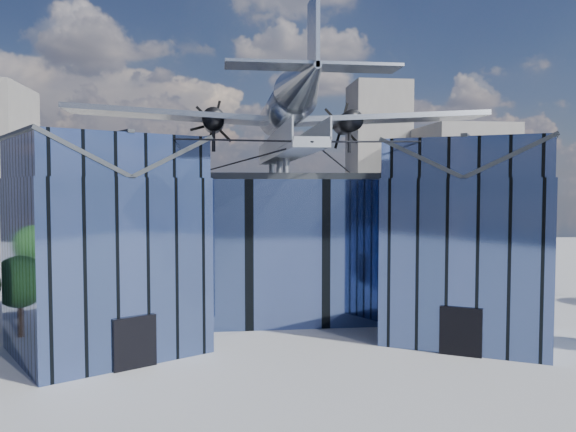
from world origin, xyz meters
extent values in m
plane|color=gray|center=(0.00, 0.00, 0.00)|extent=(120.00, 120.00, 0.00)
cube|color=#45588C|center=(0.00, 9.00, 4.75)|extent=(28.00, 14.00, 9.50)
cube|color=#272A2F|center=(0.00, 9.00, 9.70)|extent=(28.00, 14.00, 0.40)
cube|color=#45588C|center=(-10.50, -1.00, 4.75)|extent=(11.79, 11.43, 9.50)
cube|color=#45588C|center=(-10.50, -1.00, 10.60)|extent=(11.56, 11.20, 2.20)
cube|color=#272A2F|center=(-12.45, -2.12, 10.60)|extent=(7.98, 9.23, 2.40)
cube|color=#272A2F|center=(-8.55, 0.12, 10.60)|extent=(7.98, 9.23, 2.40)
cube|color=#272A2F|center=(-10.50, -1.00, 11.75)|extent=(4.30, 7.10, 0.18)
cube|color=black|center=(-8.48, -4.51, 1.30)|extent=(2.03, 1.32, 2.60)
cube|color=black|center=(-6.60, 1.25, 4.75)|extent=(0.34, 0.34, 9.50)
cube|color=#45588C|center=(10.50, -1.00, 4.75)|extent=(11.79, 11.43, 9.50)
cube|color=#45588C|center=(10.50, -1.00, 10.60)|extent=(11.56, 11.20, 2.20)
cube|color=#272A2F|center=(8.55, 0.12, 10.60)|extent=(7.98, 9.23, 2.40)
cube|color=#272A2F|center=(12.45, -2.12, 10.60)|extent=(7.98, 9.23, 2.40)
cube|color=#272A2F|center=(10.50, -1.00, 11.75)|extent=(4.30, 7.10, 0.18)
cube|color=black|center=(8.48, -4.51, 1.30)|extent=(2.03, 1.32, 2.60)
cube|color=black|center=(6.60, 1.25, 4.75)|extent=(0.34, 0.34, 9.50)
cube|color=#92969E|center=(0.00, 3.50, 11.10)|extent=(1.80, 21.00, 0.50)
cube|color=#92969E|center=(-0.90, 3.50, 11.75)|extent=(0.08, 21.00, 1.10)
cube|color=#92969E|center=(0.90, 3.50, 11.75)|extent=(0.08, 21.00, 1.10)
cylinder|color=#92969E|center=(0.00, 13.00, 10.43)|extent=(0.44, 0.44, 1.35)
cylinder|color=#92969E|center=(0.00, 7.00, 10.43)|extent=(0.44, 0.44, 1.35)
cylinder|color=#92969E|center=(0.00, 3.00, 10.43)|extent=(0.44, 0.44, 1.35)
cylinder|color=#92969E|center=(0.00, 4.00, 12.05)|extent=(0.70, 0.70, 1.40)
cylinder|color=black|center=(-5.25, -4.00, 11.40)|extent=(10.55, 6.08, 0.69)
cylinder|color=black|center=(5.25, -4.00, 11.40)|extent=(10.55, 6.08, 0.69)
cylinder|color=black|center=(-3.00, 1.50, 10.55)|extent=(6.09, 17.04, 1.19)
cylinder|color=black|center=(3.00, 1.50, 10.55)|extent=(6.09, 17.04, 1.19)
cylinder|color=#9BA0A7|center=(0.00, 4.00, 14.00)|extent=(2.50, 11.00, 2.50)
sphere|color=#9BA0A7|center=(0.00, 9.50, 14.00)|extent=(2.50, 2.50, 2.50)
cube|color=black|center=(0.00, 8.50, 14.69)|extent=(1.60, 1.40, 0.50)
cone|color=#9BA0A7|center=(0.00, -5.00, 14.30)|extent=(2.50, 7.00, 2.50)
cube|color=#9BA0A7|center=(0.00, -7.30, 15.90)|extent=(0.18, 2.40, 3.40)
cube|color=#9BA0A7|center=(0.00, -7.20, 14.50)|extent=(8.00, 1.80, 0.14)
cube|color=#9BA0A7|center=(-7.00, 5.00, 13.70)|extent=(14.00, 3.20, 1.08)
cylinder|color=black|center=(-4.60, 5.60, 13.45)|extent=(1.44, 3.20, 1.44)
cone|color=black|center=(-4.60, 7.40, 13.45)|extent=(0.70, 0.70, 0.70)
cube|color=black|center=(-4.60, 7.55, 13.45)|extent=(1.05, 0.06, 3.33)
cube|color=black|center=(-4.60, 7.55, 13.45)|extent=(2.53, 0.06, 2.53)
cube|color=black|center=(-4.60, 7.55, 13.45)|extent=(3.33, 0.06, 1.05)
cylinder|color=black|center=(-4.60, 5.00, 12.22)|extent=(0.24, 0.24, 1.75)
cube|color=#9BA0A7|center=(7.00, 5.00, 13.70)|extent=(14.00, 3.20, 1.08)
cylinder|color=black|center=(4.60, 5.60, 13.45)|extent=(1.44, 3.20, 1.44)
cone|color=black|center=(4.60, 7.40, 13.45)|extent=(0.70, 0.70, 0.70)
cube|color=black|center=(4.60, 7.55, 13.45)|extent=(1.05, 0.06, 3.33)
cube|color=black|center=(4.60, 7.55, 13.45)|extent=(2.53, 0.06, 2.53)
cube|color=black|center=(4.60, 7.55, 13.45)|extent=(3.33, 0.06, 1.05)
cylinder|color=black|center=(4.60, 5.00, 12.22)|extent=(0.24, 0.24, 1.75)
cube|color=gray|center=(32.00, 48.00, 9.00)|extent=(12.00, 14.00, 18.00)
cube|color=gray|center=(-20.00, 55.00, 7.00)|extent=(14.00, 10.00, 14.00)
cube|color=gray|center=(22.00, 58.00, 13.00)|extent=(9.00, 9.00, 26.00)
camera|label=1|loc=(-4.32, -32.67, 9.03)|focal=35.00mm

